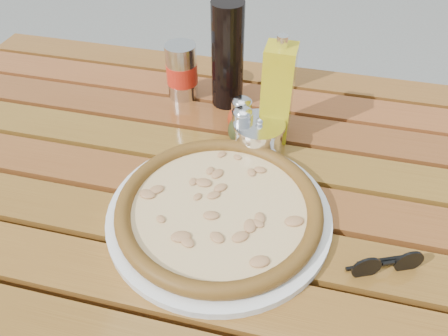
% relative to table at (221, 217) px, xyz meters
% --- Properties ---
extents(table, '(1.40, 0.90, 0.75)m').
position_rel_table_xyz_m(table, '(0.00, 0.00, 0.00)').
color(table, '#36210C').
rests_on(table, ground).
extents(plate, '(0.45, 0.45, 0.01)m').
position_rel_table_xyz_m(plate, '(0.01, -0.06, 0.08)').
color(plate, silver).
rests_on(plate, table).
extents(pizza, '(0.42, 0.42, 0.03)m').
position_rel_table_xyz_m(pizza, '(0.01, -0.06, 0.10)').
color(pizza, '#FFEDB6').
rests_on(pizza, plate).
extents(pepper_shaker, '(0.05, 0.05, 0.08)m').
position_rel_table_xyz_m(pepper_shaker, '(-0.00, 0.17, 0.11)').
color(pepper_shaker, '#A93013').
rests_on(pepper_shaker, table).
extents(oregano_shaker, '(0.06, 0.06, 0.08)m').
position_rel_table_xyz_m(oregano_shaker, '(0.01, 0.13, 0.11)').
color(oregano_shaker, '#3A3E18').
rests_on(oregano_shaker, table).
extents(dark_bottle, '(0.07, 0.07, 0.22)m').
position_rel_table_xyz_m(dark_bottle, '(-0.05, 0.26, 0.19)').
color(dark_bottle, black).
rests_on(dark_bottle, table).
extents(soda_can, '(0.08, 0.08, 0.12)m').
position_rel_table_xyz_m(soda_can, '(-0.15, 0.27, 0.13)').
color(soda_can, silver).
rests_on(soda_can, table).
extents(olive_oil_cruet, '(0.06, 0.06, 0.21)m').
position_rel_table_xyz_m(olive_oil_cruet, '(0.06, 0.17, 0.17)').
color(olive_oil_cruet, '#B09D12').
rests_on(olive_oil_cruet, table).
extents(parmesan_tin, '(0.12, 0.12, 0.07)m').
position_rel_table_xyz_m(parmesan_tin, '(0.04, 0.12, 0.11)').
color(parmesan_tin, white).
rests_on(parmesan_tin, table).
extents(sunglasses, '(0.11, 0.06, 0.04)m').
position_rel_table_xyz_m(sunglasses, '(0.27, -0.11, 0.09)').
color(sunglasses, black).
rests_on(sunglasses, table).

